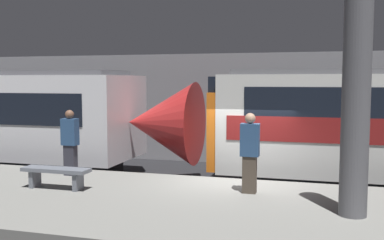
{
  "coord_description": "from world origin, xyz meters",
  "views": [
    {
      "loc": [
        1.81,
        -10.35,
        3.26
      ],
      "look_at": [
        -1.43,
        1.1,
        2.2
      ],
      "focal_mm": 42.0,
      "sensor_mm": 36.0,
      "label": 1
    }
  ],
  "objects_px": {
    "support_pillar_near": "(356,99)",
    "person_waiting": "(70,141)",
    "person_walking": "(250,151)",
    "platform_bench": "(56,173)"
  },
  "relations": [
    {
      "from": "person_walking",
      "to": "platform_bench",
      "type": "xyz_separation_m",
      "value": [
        -4.04,
        -0.76,
        -0.53
      ]
    },
    {
      "from": "support_pillar_near",
      "to": "person_waiting",
      "type": "xyz_separation_m",
      "value": [
        -6.41,
        1.62,
        -1.16
      ]
    },
    {
      "from": "person_walking",
      "to": "support_pillar_near",
      "type": "bearing_deg",
      "value": -28.91
    },
    {
      "from": "support_pillar_near",
      "to": "person_walking",
      "type": "xyz_separation_m",
      "value": [
        -1.94,
        1.07,
        -1.13
      ]
    },
    {
      "from": "person_waiting",
      "to": "platform_bench",
      "type": "bearing_deg",
      "value": -71.79
    },
    {
      "from": "support_pillar_near",
      "to": "person_walking",
      "type": "height_order",
      "value": "support_pillar_near"
    },
    {
      "from": "support_pillar_near",
      "to": "person_waiting",
      "type": "height_order",
      "value": "support_pillar_near"
    },
    {
      "from": "person_walking",
      "to": "platform_bench",
      "type": "relative_size",
      "value": 1.1
    },
    {
      "from": "person_waiting",
      "to": "platform_bench",
      "type": "xyz_separation_m",
      "value": [
        0.43,
        -1.31,
        -0.5
      ]
    },
    {
      "from": "support_pillar_near",
      "to": "person_waiting",
      "type": "bearing_deg",
      "value": 165.86
    }
  ]
}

